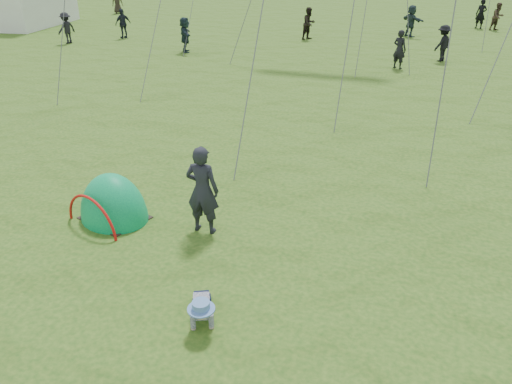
% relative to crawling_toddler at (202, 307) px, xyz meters
% --- Properties ---
extents(ground, '(140.00, 140.00, 0.00)m').
position_rel_crawling_toddler_xyz_m(ground, '(-1.16, -0.53, -0.28)').
color(ground, '#234B15').
extents(crawling_toddler, '(0.77, 0.88, 0.56)m').
position_rel_crawling_toddler_xyz_m(crawling_toddler, '(0.00, 0.00, 0.00)').
color(crawling_toddler, black).
rests_on(crawling_toddler, ground).
extents(popup_tent, '(1.83, 1.66, 1.96)m').
position_rel_crawling_toddler_xyz_m(popup_tent, '(-3.02, 2.31, -0.28)').
color(popup_tent, '#08724A').
rests_on(popup_tent, ground).
extents(standing_adult, '(0.66, 0.44, 1.78)m').
position_rel_crawling_toddler_xyz_m(standing_adult, '(-1.06, 2.45, 0.61)').
color(standing_adult, black).
rests_on(standing_adult, ground).
extents(crowd_person_3, '(0.85, 1.18, 1.64)m').
position_rel_crawling_toddler_xyz_m(crowd_person_3, '(-16.53, 18.52, 0.54)').
color(crowd_person_3, black).
rests_on(crowd_person_3, ground).
extents(crowd_person_5, '(1.54, 1.56, 1.79)m').
position_rel_crawling_toddler_xyz_m(crowd_person_5, '(1.37, 26.91, 0.61)').
color(crowd_person_5, '#26363C').
rests_on(crowd_person_5, ground).
extents(crowd_person_6, '(0.72, 0.63, 1.67)m').
position_rel_crawling_toddler_xyz_m(crowd_person_6, '(1.39, 18.10, 0.56)').
color(crowd_person_6, black).
rests_on(crowd_person_6, ground).
extents(crowd_person_7, '(1.03, 0.99, 1.67)m').
position_rel_crawling_toddler_xyz_m(crowd_person_7, '(6.44, 31.07, 0.56)').
color(crowd_person_7, '#3C2D23').
rests_on(crowd_person_7, ground).
extents(crowd_person_8, '(0.82, 1.04, 1.65)m').
position_rel_crawling_toddler_xyz_m(crowd_person_8, '(-14.45, 20.93, 0.54)').
color(crowd_person_8, '#1E232D').
rests_on(crowd_person_8, ground).
extents(crowd_person_9, '(1.08, 1.23, 1.66)m').
position_rel_crawling_toddler_xyz_m(crowd_person_9, '(3.19, 20.32, 0.55)').
color(crowd_person_9, black).
rests_on(crowd_person_9, ground).
extents(crowd_person_10, '(0.97, 0.94, 1.68)m').
position_rel_crawling_toddler_xyz_m(crowd_person_10, '(-21.01, 30.52, 0.56)').
color(crowd_person_10, black).
rests_on(crowd_person_10, ground).
extents(crowd_person_11, '(1.17, 1.65, 1.72)m').
position_rel_crawling_toddler_xyz_m(crowd_person_11, '(-9.23, 18.41, 0.58)').
color(crowd_person_11, '#192930').
rests_on(crowd_person_11, ground).
extents(crowd_person_12, '(0.77, 0.66, 1.79)m').
position_rel_crawling_toddler_xyz_m(crowd_person_12, '(5.47, 31.56, 0.62)').
color(crowd_person_12, black).
rests_on(crowd_person_12, ground).
extents(crowd_person_13, '(1.02, 1.08, 1.76)m').
position_rel_crawling_toddler_xyz_m(crowd_person_13, '(-4.12, 24.06, 0.60)').
color(crowd_person_13, black).
rests_on(crowd_person_13, ground).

